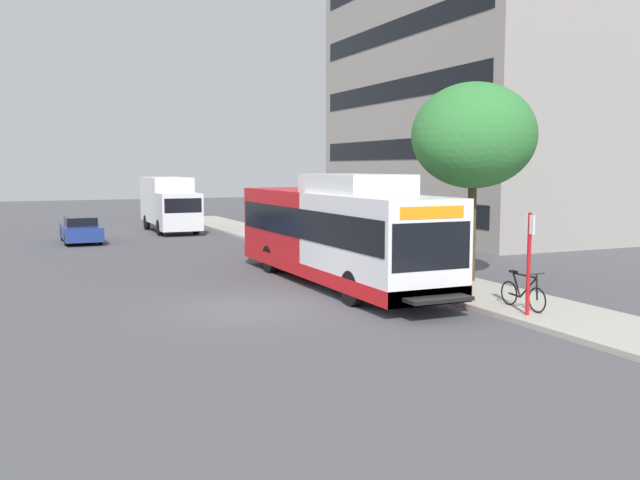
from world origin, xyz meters
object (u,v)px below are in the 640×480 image
at_px(bus_stop_sign_pole, 529,256).
at_px(bicycle_parked, 523,293).
at_px(street_tree_near_stop, 474,136).
at_px(box_truck_background, 169,203).
at_px(parked_car_far_lane, 81,230).
at_px(transit_bus, 336,233).

bearing_deg(bus_stop_sign_pole, bicycle_parked, 58.12).
xyz_separation_m(street_tree_near_stop, box_truck_background, (-5.12, 23.02, -3.13)).
distance_m(bicycle_parked, box_truck_background, 27.66).
bearing_deg(parked_car_far_lane, box_truck_background, 37.59).
distance_m(transit_bus, street_tree_near_stop, 5.46).
xyz_separation_m(bus_stop_sign_pole, street_tree_near_stop, (1.94, 5.04, 3.22)).
relative_size(bus_stop_sign_pole, street_tree_near_stop, 0.40).
relative_size(transit_bus, bus_stop_sign_pole, 4.71).
bearing_deg(bicycle_parked, bus_stop_sign_pole, -121.88).
bearing_deg(transit_bus, parked_car_far_lane, 111.21).
height_order(bicycle_parked, parked_car_far_lane, parked_car_far_lane).
bearing_deg(bicycle_parked, box_truck_background, 97.44).
bearing_deg(box_truck_background, bicycle_parked, -82.56).
bearing_deg(street_tree_near_stop, bus_stop_sign_pole, -111.07).
relative_size(bicycle_parked, parked_car_far_lane, 0.39).
bearing_deg(parked_car_far_lane, street_tree_near_stop, -60.68).
bearing_deg(parked_car_far_lane, bicycle_parked, -68.73).
distance_m(street_tree_near_stop, box_truck_background, 23.79).
distance_m(bus_stop_sign_pole, box_truck_background, 28.24).
bearing_deg(transit_bus, street_tree_near_stop, -25.56).
height_order(bicycle_parked, box_truck_background, box_truck_background).
bearing_deg(box_truck_background, bus_stop_sign_pole, -83.54).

